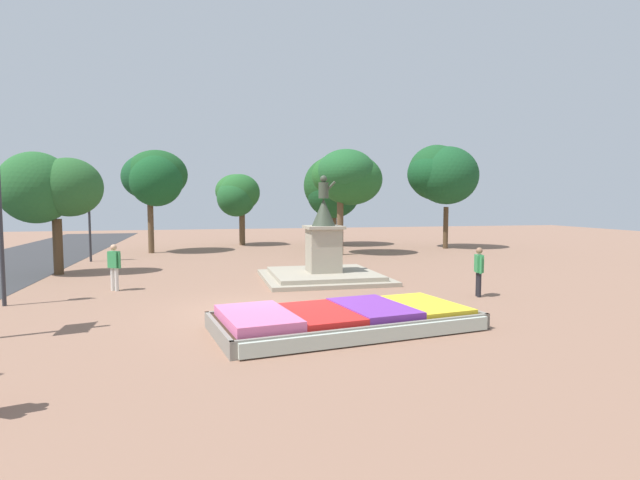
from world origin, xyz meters
The scene contains 12 objects.
ground_plane centered at (0.00, 0.00, 0.00)m, with size 86.74×86.74×0.00m, color #8C6651.
flower_planter centered at (1.77, -2.42, 0.25)m, with size 6.83×4.00×0.59m.
statue_monument centered at (3.12, 5.31, 0.75)m, with size 4.81×4.81×4.17m.
traffic_light_far_corner centered at (-7.45, 13.87, 2.64)m, with size 0.41×0.29×3.78m.
pedestrian_near_planter centered at (-4.64, 4.48, 0.95)m, with size 0.49×0.39×1.64m.
pedestrian_crossing_plaza centered at (7.26, 0.62, 0.94)m, with size 0.31×0.55×1.63m.
park_tree_far_left centered at (6.63, 14.28, 4.61)m, with size 4.08×4.00×6.17m.
park_tree_behind_statue centered at (13.81, 16.68, 4.95)m, with size 4.56×4.39×6.90m.
park_tree_far_right centered at (7.42, 20.27, 4.05)m, with size 4.23×4.42×6.32m.
park_tree_street_side centered at (-4.44, 17.76, 4.61)m, with size 3.89×4.03×6.26m.
park_tree_mid_canopy centered at (-7.84, 9.00, 3.70)m, with size 4.16×2.65×5.21m.
park_tree_distant centered at (0.77, 21.76, 3.65)m, with size 3.08×3.63×5.08m.
Camera 1 is at (-1.52, -14.05, 3.15)m, focal length 28.00 mm.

